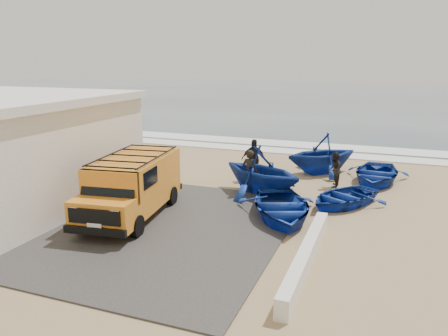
% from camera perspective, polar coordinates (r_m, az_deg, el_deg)
% --- Properties ---
extents(ground, '(160.00, 160.00, 0.00)m').
position_cam_1_polar(ground, '(16.91, -4.41, -5.51)').
color(ground, tan).
extents(slab, '(12.00, 10.00, 0.05)m').
position_cam_1_polar(slab, '(16.24, -13.90, -6.66)').
color(slab, '#403E3B').
rests_on(slab, ground).
extents(ocean, '(180.00, 88.00, 0.01)m').
position_cam_1_polar(ocean, '(70.95, 15.38, 9.02)').
color(ocean, '#385166').
rests_on(ocean, ground).
extents(surf_line, '(180.00, 1.60, 0.06)m').
position_cam_1_polar(surf_line, '(27.84, 6.12, 2.34)').
color(surf_line, white).
rests_on(surf_line, ground).
extents(surf_wash, '(180.00, 2.20, 0.04)m').
position_cam_1_polar(surf_wash, '(30.22, 7.34, 3.21)').
color(surf_wash, white).
rests_on(surf_wash, ground).
extents(parapet, '(0.35, 6.00, 0.55)m').
position_cam_1_polar(parapet, '(12.73, 10.68, -11.20)').
color(parapet, silver).
rests_on(parapet, ground).
extents(van, '(2.75, 5.51, 2.27)m').
position_cam_1_polar(van, '(16.25, -11.90, -2.10)').
color(van, orange).
rests_on(van, ground).
extents(boat_near_left, '(4.38, 5.06, 0.88)m').
position_cam_1_polar(boat_near_left, '(16.05, 7.43, -5.02)').
color(boat_near_left, '#13359C').
rests_on(boat_near_left, ground).
extents(boat_near_right, '(3.91, 4.24, 0.72)m').
position_cam_1_polar(boat_near_right, '(17.91, 15.30, -3.65)').
color(boat_near_right, '#13359C').
rests_on(boat_near_right, ground).
extents(boat_mid_left, '(5.02, 4.76, 2.08)m').
position_cam_1_polar(boat_mid_left, '(18.66, 4.87, -0.30)').
color(boat_mid_left, '#13359C').
rests_on(boat_mid_left, ground).
extents(boat_mid_right, '(3.13, 4.23, 0.85)m').
position_cam_1_polar(boat_mid_right, '(21.67, 19.22, -0.70)').
color(boat_mid_right, '#13359C').
rests_on(boat_mid_right, ground).
extents(boat_far_left, '(5.15, 5.13, 2.06)m').
position_cam_1_polar(boat_far_left, '(22.56, 12.68, 1.89)').
color(boat_far_left, '#13359C').
rests_on(boat_far_left, ground).
extents(fisherman_front, '(0.76, 0.56, 1.93)m').
position_cam_1_polar(fisherman_front, '(18.66, 3.40, -0.52)').
color(fisherman_front, black).
rests_on(fisherman_front, ground).
extents(fisherman_middle, '(0.61, 0.78, 1.59)m').
position_cam_1_polar(fisherman_middle, '(20.30, 14.21, -0.23)').
color(fisherman_middle, black).
rests_on(fisherman_middle, ground).
extents(fisherman_back, '(1.25, 0.87, 1.96)m').
position_cam_1_polar(fisherman_back, '(20.93, 3.88, 1.14)').
color(fisherman_back, black).
rests_on(fisherman_back, ground).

